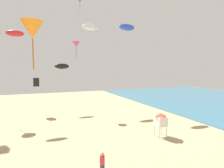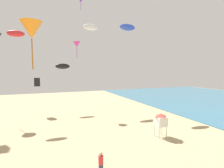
{
  "view_description": "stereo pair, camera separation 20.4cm",
  "coord_description": "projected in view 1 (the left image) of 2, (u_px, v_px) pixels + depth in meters",
  "views": [
    {
      "loc": [
        -0.93,
        2.85,
        7.09
      ],
      "look_at": [
        6.66,
        21.41,
        5.52
      ],
      "focal_mm": 27.43,
      "sensor_mm": 36.0,
      "label": 1
    },
    {
      "loc": [
        -0.74,
        2.78,
        7.09
      ],
      "look_at": [
        6.66,
        21.41,
        5.52
      ],
      "focal_mm": 27.43,
      "sensor_mm": 36.0,
      "label": 2
    }
  ],
  "objects": [
    {
      "name": "kite_flyer",
      "position": [
        102.0,
        162.0,
        11.51
      ],
      "size": [
        0.34,
        0.34,
        1.64
      ],
      "rotation": [
        0.0,
        0.0,
        3.36
      ],
      "color": "#383D4C",
      "rests_on": "ground"
    },
    {
      "name": "lifeguard_stand",
      "position": [
        161.0,
        120.0,
        18.29
      ],
      "size": [
        1.1,
        1.1,
        2.55
      ],
      "rotation": [
        0.0,
        0.0,
        0.1
      ],
      "color": "white",
      "rests_on": "ground"
    },
    {
      "name": "kite_blue_parafoil",
      "position": [
        127.0,
        27.0,
        27.75
      ],
      "size": [
        2.75,
        0.76,
        1.07
      ],
      "color": "blue"
    },
    {
      "name": "kite_white_parafoil",
      "position": [
        90.0,
        27.0,
        30.79
      ],
      "size": [
        2.88,
        0.8,
        1.12
      ],
      "color": "white"
    },
    {
      "name": "kite_black_parafoil",
      "position": [
        62.0,
        66.0,
        29.49
      ],
      "size": [
        2.42,
        0.67,
        0.94
      ],
      "color": "black"
    },
    {
      "name": "kite_orange_delta",
      "position": [
        32.0,
        30.0,
        11.72
      ],
      "size": [
        1.46,
        1.46,
        3.32
      ],
      "color": "orange"
    },
    {
      "name": "kite_magenta_delta",
      "position": [
        76.0,
        44.0,
        27.59
      ],
      "size": [
        1.13,
        1.13,
        2.57
      ],
      "color": "#DB3D9E"
    },
    {
      "name": "kite_red_parafoil",
      "position": [
        15.0,
        33.0,
        23.01
      ],
      "size": [
        2.22,
        0.62,
        0.86
      ],
      "color": "red"
    },
    {
      "name": "kite_purple_delta",
      "position": [
        80.0,
        0.0,
        33.77
      ],
      "size": [
        1.07,
        1.07,
        2.42
      ],
      "color": "purple"
    },
    {
      "name": "kite_black_box",
      "position": [
        36.0,
        82.0,
        27.37
      ],
      "size": [
        0.86,
        0.86,
        1.35
      ],
      "color": "black"
    }
  ]
}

